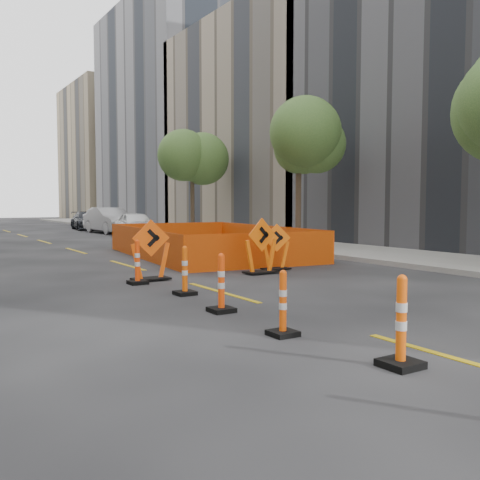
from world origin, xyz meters
TOP-DOWN VIEW (x-y plane):
  - ground_plane at (0.00, 0.00)m, footprint 140.00×140.00m
  - sidewalk_right at (9.00, 12.00)m, footprint 4.00×90.00m
  - bld_right_c at (17.00, 23.80)m, footprint 12.00×16.00m
  - bld_right_d at (17.00, 40.20)m, footprint 12.00×18.00m
  - bld_right_e at (17.00, 58.60)m, footprint 12.00×14.00m
  - tree_r_b at (8.40, 12.00)m, footprint 2.80×2.80m
  - tree_r_c at (8.40, 22.00)m, footprint 2.80×2.80m
  - channelizer_2 at (-0.86, -1.78)m, footprint 0.44×0.44m
  - channelizer_3 at (-1.15, 0.20)m, footprint 0.39×0.39m
  - channelizer_4 at (-1.06, 2.18)m, footprint 0.42×0.42m
  - channelizer_5 at (-0.82, 4.15)m, footprint 0.42×0.42m
  - channelizer_6 at (-1.13, 6.13)m, footprint 0.43×0.43m
  - chevron_sign_left at (-0.63, 6.52)m, footprint 1.15×0.84m
  - chevron_sign_center at (2.48, 6.12)m, footprint 1.09×0.71m
  - chevron_sign_right at (3.31, 6.56)m, footprint 1.04×0.83m
  - safety_fence at (3.65, 11.35)m, footprint 5.90×9.10m
  - parked_car_near at (5.06, 22.45)m, footprint 2.27×4.52m
  - parked_car_mid at (5.30, 27.74)m, footprint 2.14×5.17m
  - parked_car_far at (5.39, 33.16)m, footprint 2.32×4.76m

SIDE VIEW (x-z plane):
  - ground_plane at x=0.00m, z-range 0.00..0.00m
  - sidewalk_right at x=9.00m, z-range 0.00..0.15m
  - channelizer_3 at x=-1.15m, z-range 0.00..0.99m
  - channelizer_5 at x=-0.82m, z-range 0.00..1.05m
  - channelizer_4 at x=-1.06m, z-range 0.00..1.07m
  - channelizer_6 at x=-1.13m, z-range 0.00..1.08m
  - safety_fence at x=3.65m, z-range 0.00..1.08m
  - channelizer_2 at x=-0.86m, z-range 0.00..1.12m
  - parked_car_far at x=5.39m, z-range 0.00..1.33m
  - chevron_sign_right at x=3.31m, z-range 0.00..1.36m
  - parked_car_near at x=5.06m, z-range 0.00..1.48m
  - chevron_sign_left at x=-0.63m, z-range 0.00..1.55m
  - chevron_sign_center at x=2.48m, z-range 0.00..1.56m
  - parked_car_mid at x=5.30m, z-range 0.00..1.66m
  - tree_r_b at x=8.40m, z-range 1.55..7.50m
  - tree_r_c at x=8.40m, z-range 1.55..7.50m
  - bld_right_c at x=17.00m, z-range 0.00..14.00m
  - bld_right_e at x=17.00m, z-range 0.00..16.00m
  - bld_right_d at x=17.00m, z-range 0.00..20.00m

